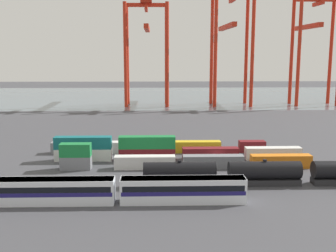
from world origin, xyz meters
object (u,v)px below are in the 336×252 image
object	(u,v)px
shipping_container_2	(145,162)
shipping_container_10	(273,153)
gantry_crane_east	(314,37)
gantry_crane_central	(231,36)
passenger_train	(117,189)
shipping_container_7	(147,154)
gantry_crane_west	(147,40)

from	to	relation	value
shipping_container_2	shipping_container_10	world-z (taller)	same
gantry_crane_east	gantry_crane_central	bearing A→B (deg)	178.72
passenger_train	gantry_crane_east	distance (m)	146.59
gantry_crane_east	shipping_container_7	bearing A→B (deg)	-126.36
gantry_crane_west	gantry_crane_east	bearing A→B (deg)	-0.47
shipping_container_2	gantry_crane_east	bearing A→B (deg)	55.36
shipping_container_7	gantry_crane_west	bearing A→B (deg)	91.19
gantry_crane_west	gantry_crane_east	distance (m)	73.31
shipping_container_7	shipping_container_10	bearing A→B (deg)	0.00
passenger_train	shipping_container_2	xyz separation A→B (m)	(3.69, 19.19, -0.84)
passenger_train	gantry_crane_west	bearing A→B (deg)	89.08
shipping_container_10	shipping_container_7	bearing A→B (deg)	180.00
passenger_train	gantry_crane_west	distance (m)	126.19
gantry_crane_east	shipping_container_10	bearing A→B (deg)	-114.41
passenger_train	shipping_container_7	size ratio (longest dim) A/B	3.26
shipping_container_7	gantry_crane_central	distance (m)	107.53
shipping_container_2	shipping_container_10	size ratio (longest dim) A/B	1.00
shipping_container_10	gantry_crane_east	world-z (taller)	gantry_crane_east
gantry_crane_central	shipping_container_2	bearing A→B (deg)	-108.50
passenger_train	gantry_crane_east	size ratio (longest dim) A/B	0.80
shipping_container_2	gantry_crane_west	bearing A→B (deg)	90.94
gantry_crane_west	shipping_container_10	bearing A→B (deg)	-73.22
shipping_container_2	gantry_crane_central	world-z (taller)	gantry_crane_central
shipping_container_10	gantry_crane_east	xyz separation A→B (m)	(43.93, 96.81, 28.05)
passenger_train	shipping_container_7	distance (m)	26.32
passenger_train	shipping_container_10	xyz separation A→B (m)	(31.34, 26.00, -0.84)
passenger_train	gantry_crane_east	xyz separation A→B (m)	(75.28, 122.81, 27.20)
gantry_crane_east	passenger_train	bearing A→B (deg)	-121.51
passenger_train	shipping_container_7	bearing A→B (deg)	81.25
shipping_container_2	gantry_crane_east	distance (m)	129.03
gantry_crane_east	shipping_container_2	bearing A→B (deg)	-124.64
shipping_container_10	gantry_crane_central	bearing A→B (deg)	85.73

